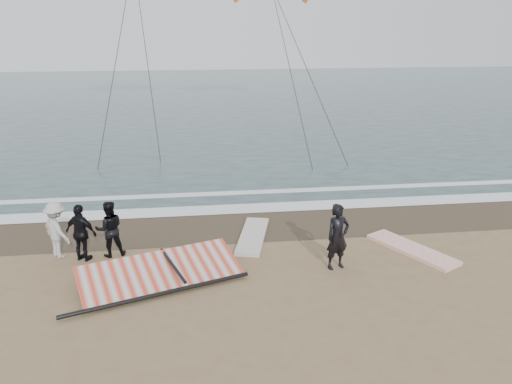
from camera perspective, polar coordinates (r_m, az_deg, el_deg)
ground at (r=11.86m, az=1.13°, el=-12.06°), size 120.00×120.00×0.00m
sea at (r=43.52m, az=-5.29°, el=10.67°), size 120.00×54.00×0.02m
wet_sand at (r=15.85m, az=-1.24°, el=-3.75°), size 120.00×2.80×0.01m
foam_near at (r=17.14m, az=-1.73°, el=-1.91°), size 120.00×0.90×0.01m
foam_far at (r=18.74m, az=-2.24°, el=-0.09°), size 120.00×0.45×0.01m
man_main at (r=13.00m, az=9.32°, el=-5.07°), size 0.74×0.59×1.75m
board_white at (r=14.74m, az=17.38°, el=-6.26°), size 1.93×2.74×0.11m
board_cream at (r=14.93m, az=-0.37°, el=-5.02°), size 1.33×2.74×0.11m
trio_cluster at (r=14.25m, az=-19.47°, el=-4.15°), size 2.41×1.25×1.59m
sail_rig at (r=12.78m, az=-11.07°, el=-9.00°), size 4.29×2.89×0.51m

